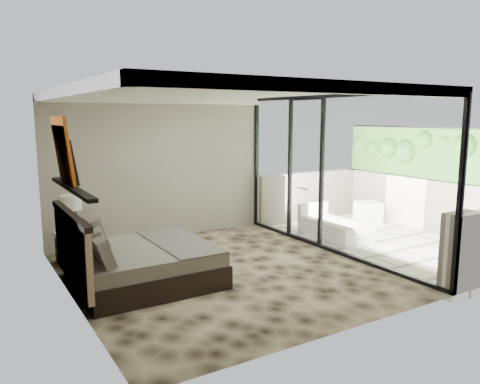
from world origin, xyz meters
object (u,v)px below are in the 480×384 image
table_lamp (71,209)px  nightstand (72,249)px  bed (137,262)px  ottoman (368,213)px  lounger (333,228)px

table_lamp → nightstand: bearing=102.4°
bed → table_lamp: size_ratio=3.16×
table_lamp → bed: bearing=-67.2°
bed → nightstand: bearing=112.4°
bed → ottoman: bed is taller
nightstand → lounger: bearing=-2.1°
nightstand → ottoman: ottoman is taller
ottoman → table_lamp: bearing=176.0°
lounger → ottoman: bearing=18.1°
bed → table_lamp: bearing=112.8°
ottoman → lounger: size_ratio=0.33×
ottoman → lounger: bearing=-163.4°
nightstand → lounger: 5.01m
table_lamp → ottoman: bearing=-4.0°
bed → lounger: (4.31, 0.55, -0.15)m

